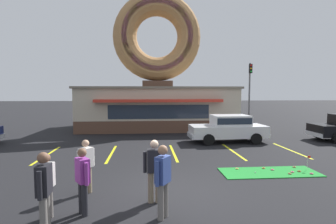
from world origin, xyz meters
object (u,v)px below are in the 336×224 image
(pedestrian_hooded_kid, at_px, (47,184))
(trash_bin, at_px, (241,126))
(golf_ball, at_px, (255,172))
(pedestrian_clipboard_woman, at_px, (83,178))
(pedestrian_blue_sweater_man, at_px, (86,164))
(traffic_light_pole, at_px, (250,84))
(car_white, at_px, (228,127))
(pedestrian_beanie_man, at_px, (163,178))
(putting_flag_pin, at_px, (308,159))
(pedestrian_crossing_woman, at_px, (154,168))
(pedestrian_leather_jacket_man, at_px, (44,189))

(pedestrian_hooded_kid, distance_m, trash_bin, 15.38)
(golf_ball, height_order, pedestrian_clipboard_woman, pedestrian_clipboard_woman)
(golf_ball, distance_m, pedestrian_blue_sweater_man, 5.92)
(trash_bin, xyz_separation_m, traffic_light_pole, (3.31, 6.83, 3.21))
(trash_bin, bearing_deg, traffic_light_pole, 64.16)
(car_white, height_order, pedestrian_blue_sweater_man, car_white)
(pedestrian_clipboard_woman, relative_size, pedestrian_beanie_man, 0.93)
(pedestrian_blue_sweater_man, xyz_separation_m, traffic_light_pole, (11.96, 17.63, 2.83))
(pedestrian_hooded_kid, distance_m, pedestrian_beanie_man, 2.69)
(pedestrian_blue_sweater_man, distance_m, pedestrian_beanie_man, 2.73)
(putting_flag_pin, height_order, trash_bin, trash_bin)
(putting_flag_pin, height_order, pedestrian_crossing_woman, pedestrian_crossing_woman)
(golf_ball, relative_size, pedestrian_hooded_kid, 0.03)
(car_white, relative_size, pedestrian_hooded_kid, 2.95)
(trash_bin, relative_size, traffic_light_pole, 0.17)
(pedestrian_blue_sweater_man, bearing_deg, trash_bin, 51.31)
(golf_ball, xyz_separation_m, pedestrian_beanie_man, (-3.56, -3.08, 0.92))
(pedestrian_beanie_man, xyz_separation_m, pedestrian_crossing_woman, (-0.17, 0.90, -0.03))
(trash_bin, distance_m, traffic_light_pole, 8.24)
(pedestrian_blue_sweater_man, height_order, pedestrian_leather_jacket_man, pedestrian_leather_jacket_man)
(pedestrian_beanie_man, bearing_deg, pedestrian_crossing_woman, 100.73)
(pedestrian_beanie_man, relative_size, traffic_light_pole, 0.30)
(car_white, height_order, pedestrian_beanie_man, pedestrian_beanie_man)
(pedestrian_crossing_woman, bearing_deg, traffic_light_pole, 61.52)
(pedestrian_clipboard_woman, bearing_deg, pedestrian_leather_jacket_man, -122.63)
(golf_ball, distance_m, traffic_light_pole, 17.78)
(pedestrian_crossing_woman, distance_m, traffic_light_pole, 21.13)
(golf_ball, bearing_deg, putting_flag_pin, 4.94)
(pedestrian_leather_jacket_man, bearing_deg, pedestrian_blue_sweater_man, 81.27)
(golf_ball, relative_size, pedestrian_beanie_man, 0.02)
(pedestrian_clipboard_woman, bearing_deg, car_white, 53.84)
(car_white, distance_m, pedestrian_leather_jacket_man, 11.83)
(golf_ball, bearing_deg, traffic_light_pole, 68.91)
(pedestrian_blue_sweater_man, bearing_deg, pedestrian_clipboard_woman, -80.52)
(pedestrian_blue_sweater_man, height_order, trash_bin, pedestrian_blue_sweater_man)
(pedestrian_clipboard_woman, xyz_separation_m, traffic_light_pole, (11.73, 18.96, 2.81))
(golf_ball, bearing_deg, car_white, 81.51)
(trash_bin, bearing_deg, golf_ball, -107.43)
(car_white, bearing_deg, putting_flag_pin, -77.97)
(car_white, xyz_separation_m, pedestrian_crossing_woman, (-4.62, -8.17, 0.07))
(pedestrian_beanie_man, distance_m, traffic_light_pole, 21.84)
(golf_ball, bearing_deg, pedestrian_blue_sweater_man, -166.26)
(putting_flag_pin, distance_m, trash_bin, 9.26)
(pedestrian_crossing_woman, bearing_deg, pedestrian_beanie_man, -79.27)
(putting_flag_pin, distance_m, car_white, 5.95)
(pedestrian_hooded_kid, bearing_deg, traffic_light_pole, 56.87)
(putting_flag_pin, height_order, pedestrian_hooded_kid, pedestrian_hooded_kid)
(pedestrian_beanie_man, bearing_deg, pedestrian_leather_jacket_man, -168.06)
(pedestrian_blue_sweater_man, height_order, pedestrian_clipboard_woman, pedestrian_clipboard_woman)
(car_white, height_order, pedestrian_crossing_woman, pedestrian_crossing_woman)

